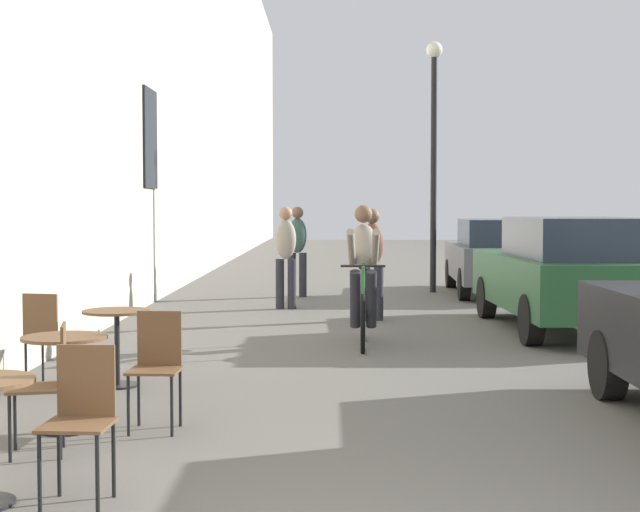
# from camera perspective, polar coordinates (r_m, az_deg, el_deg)

# --- Properties ---
(cafe_chair_near_toward_street) EXTENTS (0.40, 0.40, 0.89)m
(cafe_chair_near_toward_street) POSITION_cam_1_polar(r_m,az_deg,el_deg) (5.63, -14.23, -9.12)
(cafe_chair_near_toward_street) COLOR black
(cafe_chair_near_toward_street) RESTS_ON ground_plane
(cafe_table_mid) EXTENTS (0.64, 0.64, 0.72)m
(cafe_table_mid) POSITION_cam_1_polar(r_m,az_deg,el_deg) (7.39, -15.16, -6.22)
(cafe_table_mid) COLOR black
(cafe_table_mid) RESTS_ON ground_plane
(cafe_chair_mid_toward_street) EXTENTS (0.45, 0.45, 0.89)m
(cafe_chair_mid_toward_street) POSITION_cam_1_polar(r_m,az_deg,el_deg) (6.74, -16.10, -7.16)
(cafe_chair_mid_toward_street) COLOR black
(cafe_chair_mid_toward_street) RESTS_ON ground_plane
(cafe_chair_mid_toward_wall) EXTENTS (0.39, 0.39, 0.89)m
(cafe_chair_mid_toward_wall) POSITION_cam_1_polar(r_m,az_deg,el_deg) (7.31, -9.83, -6.29)
(cafe_chair_mid_toward_wall) COLOR black
(cafe_chair_mid_toward_wall) RESTS_ON ground_plane
(cafe_table_far) EXTENTS (0.64, 0.64, 0.72)m
(cafe_table_far) POSITION_cam_1_polar(r_m,az_deg,el_deg) (9.09, -12.16, -4.46)
(cafe_table_far) COLOR black
(cafe_table_far) RESTS_ON ground_plane
(cafe_chair_far_toward_street) EXTENTS (0.45, 0.45, 0.89)m
(cafe_chair_far_toward_street) POSITION_cam_1_polar(r_m,az_deg,el_deg) (9.18, -16.22, -4.46)
(cafe_chair_far_toward_street) COLOR black
(cafe_chair_far_toward_street) RESTS_ON ground_plane
(cyclist_on_bicycle) EXTENTS (0.52, 1.76, 1.74)m
(cyclist_on_bicycle) POSITION_cam_1_polar(r_m,az_deg,el_deg) (11.57, 2.63, -1.37)
(cyclist_on_bicycle) COLOR black
(cyclist_on_bicycle) RESTS_ON ground_plane
(pedestrian_near) EXTENTS (0.35, 0.26, 1.66)m
(pedestrian_near) POSITION_cam_1_polar(r_m,az_deg,el_deg) (13.98, 3.16, -0.10)
(pedestrian_near) COLOR #26262D
(pedestrian_near) RESTS_ON ground_plane
(pedestrian_mid) EXTENTS (0.36, 0.27, 1.69)m
(pedestrian_mid) POSITION_cam_1_polar(r_m,az_deg,el_deg) (15.54, -2.08, 0.28)
(pedestrian_mid) COLOR #26262D
(pedestrian_mid) RESTS_ON ground_plane
(pedestrian_far) EXTENTS (0.34, 0.24, 1.69)m
(pedestrian_far) POSITION_cam_1_polar(r_m,az_deg,el_deg) (17.64, -1.37, 0.60)
(pedestrian_far) COLOR #26262D
(pedestrian_far) RESTS_ON ground_plane
(street_lamp) EXTENTS (0.32, 0.32, 4.90)m
(street_lamp) POSITION_cam_1_polar(r_m,az_deg,el_deg) (18.73, 6.89, 7.32)
(street_lamp) COLOR black
(street_lamp) RESTS_ON ground_plane
(parked_car_second) EXTENTS (1.92, 4.39, 1.55)m
(parked_car_second) POSITION_cam_1_polar(r_m,az_deg,el_deg) (13.20, 14.81, -0.96)
(parked_car_second) COLOR #23512D
(parked_car_second) RESTS_ON ground_plane
(parked_car_third) EXTENTS (1.86, 4.14, 1.45)m
(parked_car_third) POSITION_cam_1_polar(r_m,az_deg,el_deg) (18.44, 10.70, 0.04)
(parked_car_third) COLOR #595960
(parked_car_third) RESTS_ON ground_plane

